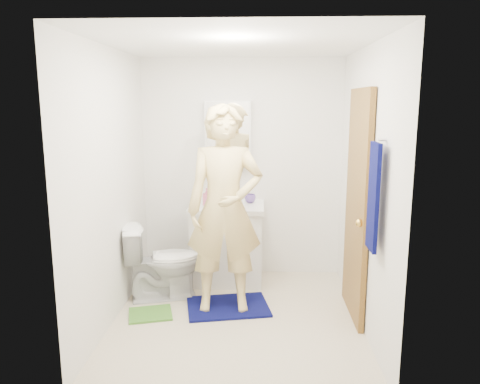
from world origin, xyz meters
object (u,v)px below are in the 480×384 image
at_px(soap_dispenser, 207,197).
at_px(toothbrush_cup, 250,198).
at_px(medicine_cabinet, 228,133).
at_px(man, 225,209).
at_px(vanity_cabinet, 227,245).
at_px(toilet, 163,261).
at_px(towel, 374,197).

relative_size(soap_dispenser, toothbrush_cup, 1.52).
relative_size(medicine_cabinet, man, 0.37).
bearing_deg(man, toothbrush_cup, 71.10).
bearing_deg(medicine_cabinet, man, -88.09).
bearing_deg(toothbrush_cup, medicine_cabinet, 156.45).
bearing_deg(medicine_cabinet, toothbrush_cup, -23.55).
height_order(vanity_cabinet, toilet, vanity_cabinet).
bearing_deg(toilet, man, -126.01).
distance_m(toilet, soap_dispenser, 0.83).
bearing_deg(towel, toothbrush_cup, 120.25).
bearing_deg(medicine_cabinet, vanity_cabinet, -90.00).
distance_m(towel, man, 1.40).
bearing_deg(toilet, soap_dispenser, -55.23).
distance_m(towel, soap_dispenser, 2.05).
bearing_deg(man, toilet, 154.41).
relative_size(soap_dispenser, man, 0.10).
distance_m(toothbrush_cup, man, 0.87).
relative_size(toilet, toothbrush_cup, 6.36).
distance_m(towel, toilet, 2.23).
distance_m(medicine_cabinet, towel, 2.11).
bearing_deg(toilet, vanity_cabinet, -66.75).
bearing_deg(vanity_cabinet, toothbrush_cup, 25.72).
height_order(vanity_cabinet, soap_dispenser, soap_dispenser).
relative_size(vanity_cabinet, towel, 1.00).
bearing_deg(medicine_cabinet, towel, -55.39).
bearing_deg(toilet, toothbrush_cup, -70.03).
height_order(vanity_cabinet, medicine_cabinet, medicine_cabinet).
bearing_deg(towel, vanity_cabinet, 128.47).
bearing_deg(towel, medicine_cabinet, 124.61).
distance_m(vanity_cabinet, towel, 2.08).
bearing_deg(soap_dispenser, medicine_cabinet, 48.08).
height_order(soap_dispenser, toothbrush_cup, soap_dispenser).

